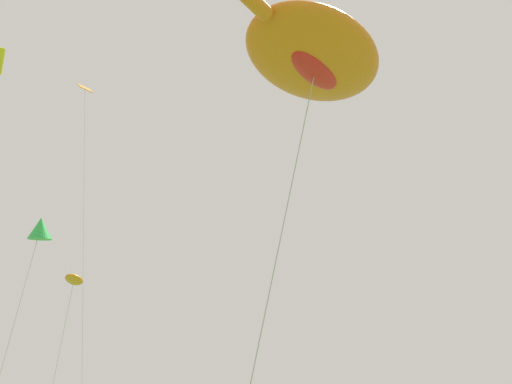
# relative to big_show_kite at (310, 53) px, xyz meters

# --- Properties ---
(big_show_kite) EXTENTS (8.95, 3.41, 12.01)m
(big_show_kite) POSITION_rel_big_show_kite_xyz_m (0.00, 0.00, 0.00)
(big_show_kite) COLOR orange
(big_show_kite) RESTS_ON ground
(small_kite_bird_shape) EXTENTS (1.78, 1.28, 9.83)m
(small_kite_bird_shape) POSITION_rel_big_show_kite_xyz_m (-0.38, 11.11, -2.12)
(small_kite_bird_shape) COLOR green
(small_kite_bird_shape) RESTS_ON ground
(small_kite_box_yellow) EXTENTS (1.75, 3.52, 8.96)m
(small_kite_box_yellow) POSITION_rel_big_show_kite_xyz_m (2.76, 13.58, -2.75)
(small_kite_box_yellow) COLOR orange
(small_kite_box_yellow) RESTS_ON ground
(small_kite_streamer_purple) EXTENTS (2.12, 2.33, 22.92)m
(small_kite_streamer_purple) POSITION_rel_big_show_kite_xyz_m (6.10, 19.93, 9.22)
(small_kite_streamer_purple) COLOR orange
(small_kite_streamer_purple) RESTS_ON ground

